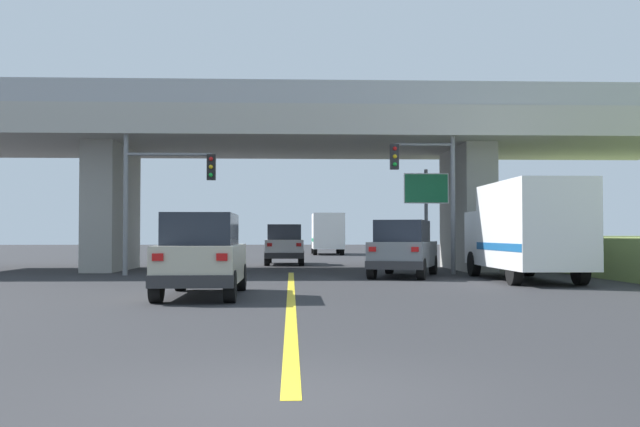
# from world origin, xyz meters

# --- Properties ---
(ground) EXTENTS (160.00, 160.00, 0.00)m
(ground) POSITION_xyz_m (0.00, 25.04, 0.00)
(ground) COLOR #2B2B2D
(overpass_bridge) EXTENTS (34.85, 8.98, 7.32)m
(overpass_bridge) POSITION_xyz_m (0.00, 25.04, 5.35)
(overpass_bridge) COLOR #A8A59E
(overpass_bridge) RESTS_ON ground
(lane_divider_stripe) EXTENTS (0.20, 22.54, 0.01)m
(lane_divider_stripe) POSITION_xyz_m (0.00, 11.27, 0.00)
(lane_divider_stripe) COLOR yellow
(lane_divider_stripe) RESTS_ON ground
(suv_lead) EXTENTS (1.88, 4.71, 2.02)m
(suv_lead) POSITION_xyz_m (-2.17, 11.34, 1.01)
(suv_lead) COLOR #B7B29E
(suv_lead) RESTS_ON ground
(suv_crossing) EXTENTS (3.23, 5.14, 2.02)m
(suv_crossing) POSITION_xyz_m (4.04, 19.51, 1.01)
(suv_crossing) COLOR slate
(suv_crossing) RESTS_ON ground
(box_truck) EXTENTS (2.33, 7.12, 3.17)m
(box_truck) POSITION_xyz_m (7.64, 16.91, 1.66)
(box_truck) COLOR silver
(box_truck) RESTS_ON ground
(sedan_oncoming) EXTENTS (1.93, 4.68, 2.02)m
(sedan_oncoming) POSITION_xyz_m (-0.33, 30.71, 1.01)
(sedan_oncoming) COLOR silver
(sedan_oncoming) RESTS_ON ground
(traffic_signal_nearside) EXTENTS (2.49, 0.36, 5.82)m
(traffic_signal_nearside) POSITION_xyz_m (5.39, 21.02, 3.58)
(traffic_signal_nearside) COLOR slate
(traffic_signal_nearside) RESTS_ON ground
(traffic_signal_farside) EXTENTS (3.42, 0.36, 5.26)m
(traffic_signal_farside) POSITION_xyz_m (-4.98, 20.86, 3.33)
(traffic_signal_farside) COLOR slate
(traffic_signal_farside) RESTS_ON ground
(highway_sign) EXTENTS (1.82, 0.17, 4.16)m
(highway_sign) POSITION_xyz_m (5.46, 22.77, 3.06)
(highway_sign) COLOR #56595E
(highway_sign) RESTS_ON ground
(semi_truck_distant) EXTENTS (2.33, 6.62, 3.12)m
(semi_truck_distant) POSITION_xyz_m (2.77, 49.60, 1.63)
(semi_truck_distant) COLOR silver
(semi_truck_distant) RESTS_ON ground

